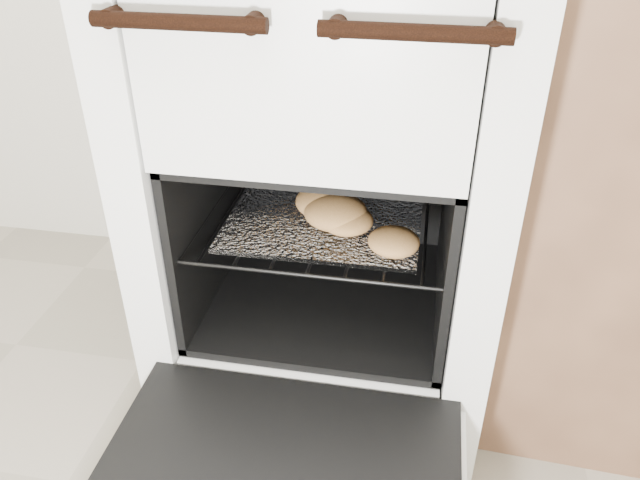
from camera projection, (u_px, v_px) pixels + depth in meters
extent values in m
cube|color=white|center=(335.00, 169.00, 1.27)|extent=(0.64, 0.69, 0.99)
cylinder|color=black|center=(178.00, 22.00, 0.80)|extent=(0.24, 0.02, 0.02)
cylinder|color=black|center=(414.00, 32.00, 0.75)|extent=(0.24, 0.02, 0.02)
cylinder|color=black|center=(216.00, 204.00, 1.26)|extent=(0.01, 0.45, 0.01)
cylinder|color=black|center=(446.00, 224.00, 1.19)|extent=(0.01, 0.45, 0.01)
cylinder|color=black|center=(306.00, 275.00, 1.05)|extent=(0.46, 0.01, 0.01)
cylinder|color=black|center=(344.00, 167.00, 1.41)|extent=(0.46, 0.01, 0.01)
cylinder|color=black|center=(234.00, 205.00, 1.26)|extent=(0.01, 0.43, 0.01)
cylinder|color=black|center=(264.00, 208.00, 1.25)|extent=(0.01, 0.43, 0.01)
cylinder|color=black|center=(296.00, 211.00, 1.24)|extent=(0.01, 0.43, 0.01)
cylinder|color=black|center=(328.00, 214.00, 1.23)|extent=(0.01, 0.43, 0.01)
cylinder|color=black|center=(360.00, 216.00, 1.22)|extent=(0.01, 0.43, 0.01)
cylinder|color=black|center=(393.00, 219.00, 1.21)|extent=(0.01, 0.43, 0.01)
cylinder|color=black|center=(427.00, 222.00, 1.20)|extent=(0.01, 0.43, 0.01)
cube|color=white|center=(326.00, 216.00, 1.21)|extent=(0.37, 0.32, 0.01)
ellipsoid|color=tan|center=(347.00, 220.00, 1.14)|extent=(0.14, 0.14, 0.04)
ellipsoid|color=tan|center=(394.00, 242.00, 1.08)|extent=(0.09, 0.09, 0.04)
ellipsoid|color=tan|center=(325.00, 201.00, 1.19)|extent=(0.13, 0.13, 0.06)
ellipsoid|color=tan|center=(336.00, 212.00, 1.16)|extent=(0.17, 0.17, 0.06)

